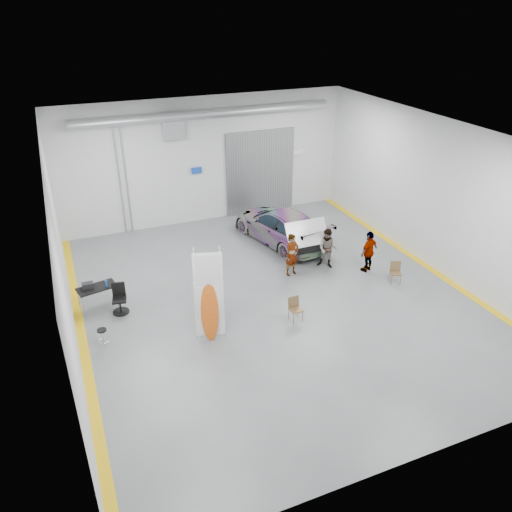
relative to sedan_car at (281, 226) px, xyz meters
name	(u,v)px	position (x,y,z in m)	size (l,w,h in m)	color
ground	(274,297)	(-2.25, -4.26, -0.77)	(16.00, 16.00, 0.00)	slate
room_shell	(257,174)	(-2.01, -2.04, 3.31)	(14.02, 16.18, 6.01)	silver
sedan_car	(281,226)	(0.00, 0.00, 0.00)	(2.16, 5.30, 1.54)	silver
person_a	(292,255)	(-0.88, -2.95, 0.11)	(0.64, 0.42, 1.76)	#966C52
person_b	(328,248)	(0.74, -2.95, 0.08)	(0.83, 0.63, 1.69)	teal
person_c	(369,251)	(2.11, -3.85, 0.10)	(1.01, 0.42, 1.74)	brown
surfboard_display	(212,303)	(-5.11, -5.78, 0.58)	(0.92, 0.42, 3.33)	white
folding_chair_near	(296,314)	(-2.17, -5.91, -0.50)	(0.43, 0.44, 0.86)	brown
folding_chair_far	(395,277)	(2.55, -5.10, -0.50)	(0.53, 0.57, 0.85)	brown
shop_stool	(103,338)	(-8.48, -4.84, -0.45)	(0.32, 0.32, 0.63)	black
work_table	(94,287)	(-8.40, -2.47, 0.08)	(1.45, 0.94, 1.09)	#979AA0
office_chair	(119,300)	(-7.67, -3.06, -0.29)	(0.58, 0.59, 1.09)	black
trunk_lid	(306,230)	(0.00, -2.40, 0.79)	(1.79, 1.09, 0.04)	silver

